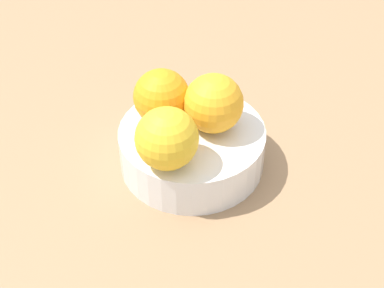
{
  "coord_description": "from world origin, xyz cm",
  "views": [
    {
      "loc": [
        47.86,
        9.67,
        46.48
      ],
      "look_at": [
        0.0,
        0.0,
        2.93
      ],
      "focal_mm": 54.12,
      "sensor_mm": 36.0,
      "label": 1
    }
  ],
  "objects_px": {
    "fruit_bowl": "(192,148)",
    "orange_in_bowl_0": "(167,139)",
    "orange_in_bowl_1": "(162,97)",
    "orange_in_bowl_2": "(213,103)"
  },
  "relations": [
    {
      "from": "fruit_bowl",
      "to": "orange_in_bowl_2",
      "type": "relative_size",
      "value": 2.5
    },
    {
      "from": "orange_in_bowl_0",
      "to": "orange_in_bowl_1",
      "type": "bearing_deg",
      "value": -162.15
    },
    {
      "from": "orange_in_bowl_1",
      "to": "orange_in_bowl_2",
      "type": "relative_size",
      "value": 0.96
    },
    {
      "from": "fruit_bowl",
      "to": "orange_in_bowl_0",
      "type": "xyz_separation_m",
      "value": [
        0.05,
        -0.01,
        0.06
      ]
    },
    {
      "from": "fruit_bowl",
      "to": "orange_in_bowl_0",
      "type": "bearing_deg",
      "value": -15.37
    },
    {
      "from": "fruit_bowl",
      "to": "orange_in_bowl_2",
      "type": "bearing_deg",
      "value": 118.97
    },
    {
      "from": "orange_in_bowl_1",
      "to": "orange_in_bowl_2",
      "type": "xyz_separation_m",
      "value": [
        0.0,
        0.06,
        0.0
      ]
    },
    {
      "from": "fruit_bowl",
      "to": "orange_in_bowl_0",
      "type": "relative_size",
      "value": 2.51
    },
    {
      "from": "orange_in_bowl_0",
      "to": "fruit_bowl",
      "type": "bearing_deg",
      "value": 164.63
    },
    {
      "from": "orange_in_bowl_0",
      "to": "orange_in_bowl_2",
      "type": "distance_m",
      "value": 0.08
    }
  ]
}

